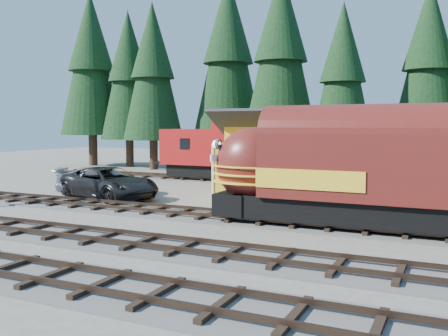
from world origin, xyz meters
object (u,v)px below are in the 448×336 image
at_px(depot, 334,151).
at_px(pickup_truck_b, 105,181).
at_px(caboose, 220,150).
at_px(locomotive, 368,175).
at_px(pickup_truck_a, 109,183).

distance_m(depot, pickup_truck_b, 14.30).
bearing_deg(caboose, pickup_truck_b, -108.76).
xyz_separation_m(locomotive, pickup_truck_b, (-16.82, 4.17, -1.47)).
xyz_separation_m(depot, caboose, (-10.62, 7.50, -0.53)).
relative_size(depot, pickup_truck_b, 2.12).
bearing_deg(depot, caboose, 144.76).
bearing_deg(caboose, depot, -35.24).
xyz_separation_m(caboose, pickup_truck_a, (-2.01, -11.15, -1.48)).
distance_m(depot, pickup_truck_a, 13.29).
bearing_deg(depot, pickup_truck_a, -163.88).
bearing_deg(pickup_truck_a, depot, -57.51).
bearing_deg(locomotive, depot, 113.79).
xyz_separation_m(caboose, pickup_truck_b, (-3.34, -9.83, -1.55)).
xyz_separation_m(depot, locomotive, (2.87, -6.50, -0.62)).
distance_m(pickup_truck_a, pickup_truck_b, 1.87).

